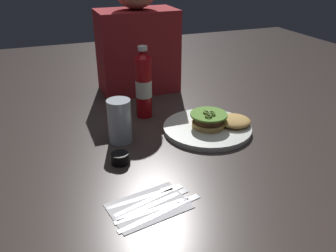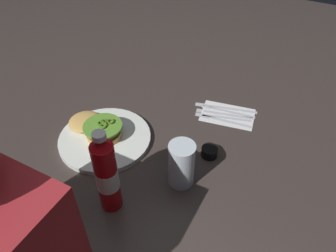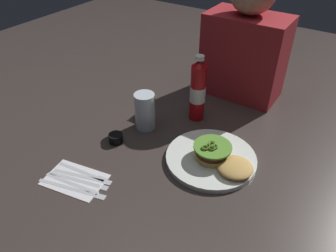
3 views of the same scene
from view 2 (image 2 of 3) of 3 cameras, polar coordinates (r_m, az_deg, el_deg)
The scene contains 12 objects.
ground_plane at distance 1.04m, azimuth -2.39°, elevation -3.39°, with size 3.00×3.00×0.00m, color #3B322E.
dinner_plate at distance 1.06m, azimuth -11.01°, elevation -2.18°, with size 0.29×0.29×0.02m, color white.
burger_sandwich at distance 1.07m, azimuth -12.45°, elevation -0.20°, with size 0.20×0.13×0.05m.
ketchup_bottle at distance 0.81m, azimuth -10.74°, elevation -8.46°, with size 0.06×0.06×0.26m.
water_glass at distance 0.89m, azimuth 2.38°, elevation -6.74°, with size 0.07×0.07×0.14m, color silver.
condiment_cup at distance 1.00m, azimuth 7.29°, elevation -4.53°, with size 0.05×0.05×0.03m, color black.
napkin at distance 1.16m, azimuth 10.45°, elevation 1.96°, with size 0.18×0.12×0.00m, color white.
butter_knife at distance 1.19m, azimuth 9.46°, elevation 3.34°, with size 0.22×0.07×0.00m.
spoon_utensil at distance 1.18m, azimuth 9.21°, elevation 2.95°, with size 0.19×0.04×0.00m.
steak_knife at distance 1.16m, azimuth 9.22°, elevation 2.29°, with size 0.20×0.06×0.00m.
table_knife at distance 1.15m, azimuth 9.06°, elevation 1.71°, with size 0.19×0.07×0.00m.
fork_utensil at distance 1.14m, azimuth 9.25°, elevation 1.20°, with size 0.18×0.04×0.00m.
Camera 2 is at (-0.38, 0.62, 0.73)m, focal length 34.64 mm.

